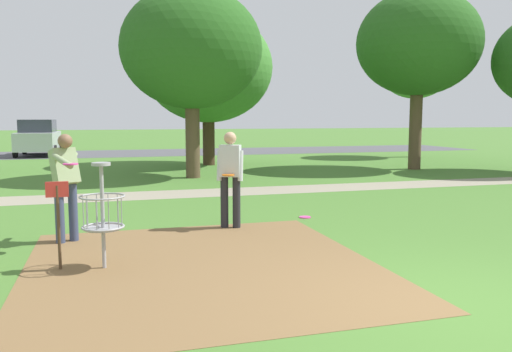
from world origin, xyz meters
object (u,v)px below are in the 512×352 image
(player_foreground_watching, at_px, (230,174))
(parked_car_leftmost, at_px, (38,138))
(tree_mid_left, at_px, (191,49))
(tree_mid_center, at_px, (416,69))
(tree_near_right, at_px, (208,68))
(tree_near_left, at_px, (418,44))
(player_throwing, at_px, (65,180))
(frisbee_far_right, at_px, (305,217))
(disc_golf_basket, at_px, (98,211))

(player_foreground_watching, distance_m, parked_car_leftmost, 20.51)
(tree_mid_left, bearing_deg, tree_mid_center, 25.86)
(tree_near_right, bearing_deg, tree_near_left, -28.57)
(player_throwing, xyz_separation_m, tree_mid_center, (15.27, 13.98, 3.33))
(frisbee_far_right, bearing_deg, player_throwing, -169.17)
(frisbee_far_right, bearing_deg, tree_mid_center, 50.29)
(disc_golf_basket, relative_size, parked_car_leftmost, 0.33)
(tree_near_left, bearing_deg, player_throwing, -143.95)
(tree_mid_left, xyz_separation_m, tree_mid_center, (11.92, 5.78, 0.19))
(tree_near_left, distance_m, parked_car_leftmost, 18.90)
(frisbee_far_right, relative_size, tree_near_right, 0.04)
(player_throwing, relative_size, tree_near_right, 0.28)
(player_throwing, height_order, frisbee_far_right, player_throwing)
(player_throwing, distance_m, tree_mid_center, 20.96)
(player_foreground_watching, xyz_separation_m, frisbee_far_right, (1.62, 0.49, -0.96))
(tree_near_right, relative_size, tree_mid_left, 1.02)
(player_throwing, distance_m, frisbee_far_right, 4.53)
(frisbee_far_right, distance_m, tree_near_right, 12.35)
(disc_golf_basket, distance_m, tree_near_left, 15.81)
(player_throwing, height_order, tree_mid_center, tree_mid_center)
(disc_golf_basket, xyz_separation_m, parked_car_leftmost, (-3.16, 21.77, 0.17))
(player_throwing, xyz_separation_m, tree_mid_left, (3.34, 8.20, 3.13))
(tree_mid_left, xyz_separation_m, parked_car_leftmost, (-6.01, 11.93, -3.20))
(frisbee_far_right, height_order, tree_mid_left, tree_mid_left)
(tree_mid_center, bearing_deg, player_foreground_watching, -132.61)
(tree_near_right, distance_m, tree_mid_left, 4.54)
(frisbee_far_right, bearing_deg, tree_near_left, 46.08)
(tree_mid_center, bearing_deg, disc_golf_basket, -133.42)
(player_foreground_watching, height_order, player_throwing, same)
(disc_golf_basket, bearing_deg, tree_near_right, 73.43)
(player_foreground_watching, bearing_deg, tree_near_right, 80.76)
(tree_mid_center, bearing_deg, tree_mid_left, -154.14)
(tree_near_right, height_order, parked_car_leftmost, tree_near_right)
(tree_near_right, bearing_deg, parked_car_leftmost, 134.13)
(player_foreground_watching, relative_size, tree_mid_left, 0.28)
(disc_golf_basket, relative_size, player_throwing, 0.81)
(tree_near_left, xyz_separation_m, parked_car_leftmost, (-14.53, 11.50, -3.75))
(disc_golf_basket, distance_m, frisbee_far_right, 4.64)
(tree_near_right, relative_size, parked_car_leftmost, 1.46)
(tree_near_right, bearing_deg, player_foreground_watching, -99.24)
(disc_golf_basket, height_order, tree_near_left, tree_near_left)
(player_foreground_watching, xyz_separation_m, player_throwing, (-2.73, -0.35, 0.02))
(disc_golf_basket, relative_size, tree_mid_left, 0.23)
(player_throwing, bearing_deg, disc_golf_basket, -73.13)
(disc_golf_basket, distance_m, player_foreground_watching, 2.99)
(disc_golf_basket, bearing_deg, player_foreground_watching, 41.58)
(disc_golf_basket, distance_m, player_throwing, 1.72)
(player_throwing, distance_m, tree_mid_left, 9.39)
(player_foreground_watching, distance_m, tree_mid_left, 8.48)
(disc_golf_basket, bearing_deg, player_throwing, 106.87)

